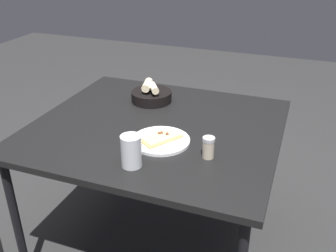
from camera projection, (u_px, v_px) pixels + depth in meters
The scene contains 6 objects.
ground at pixel (158, 240), 2.19m from camera, with size 8.00×8.00×0.00m, color #2C2C2C.
dining_table at pixel (157, 135), 1.88m from camera, with size 1.07×1.18×0.74m.
pizza_plate at pixel (161, 140), 1.70m from camera, with size 0.26×0.26×0.04m.
bread_basket at pixel (151, 95), 2.10m from camera, with size 0.22×0.22×0.11m.
beer_glass at pixel (131, 153), 1.50m from camera, with size 0.08×0.08×0.13m.
pepper_shaker at pixel (208, 149), 1.57m from camera, with size 0.05×0.05×0.09m.
Camera 1 is at (-1.53, -0.64, 1.57)m, focal length 40.79 mm.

